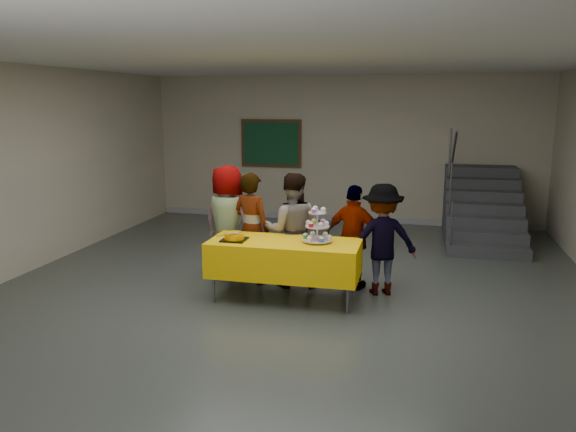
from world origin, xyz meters
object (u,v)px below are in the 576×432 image
schoolchild_d (354,238)px  staircase (481,212)px  schoolchild_a (228,222)px  noticeboard (271,143)px  cupcake_stand (317,229)px  bake_table (284,258)px  schoolchild_e (382,239)px  bear_cake (234,236)px  schoolchild_b (252,228)px  schoolchild_c (292,230)px

schoolchild_d → staircase: 3.92m
schoolchild_a → noticeboard: bearing=-65.1°
cupcake_stand → bake_table: bearing=-172.6°
staircase → schoolchild_e: bearing=-114.0°
bake_table → schoolchild_a: 1.28m
cupcake_stand → bear_cake: 1.04m
cupcake_stand → schoolchild_b: schoolchild_b is taller
bear_cake → schoolchild_e: 1.90m
schoolchild_b → noticeboard: 4.47m
schoolchild_a → schoolchild_d: size_ratio=1.14×
schoolchild_c → schoolchild_d: schoolchild_c is taller
schoolchild_a → schoolchild_e: bearing=-167.0°
schoolchild_a → schoolchild_e: schoolchild_a is taller
schoolchild_a → schoolchild_c: size_ratio=1.04×
bake_table → schoolchild_b: schoolchild_b is taller
schoolchild_e → noticeboard: bearing=-75.5°
bear_cake → schoolchild_b: (0.01, 0.69, -0.06)m
schoolchild_e → schoolchild_c: bearing=-19.0°
bear_cake → schoolchild_c: bearing=50.3°
schoolchild_d → schoolchild_e: (0.37, -0.10, 0.02)m
schoolchild_e → noticeboard: (-2.65, 4.35, 0.87)m
schoolchild_e → noticeboard: size_ratio=1.12×
noticeboard → schoolchild_c: bearing=-71.5°
bake_table → noticeboard: (-1.49, 4.90, 1.04)m
schoolchild_b → noticeboard: bearing=-59.8°
schoolchild_c → noticeboard: bearing=-83.6°
schoolchild_a → schoolchild_c: (0.97, -0.16, -0.03)m
schoolchild_b → staircase: size_ratio=0.64×
schoolchild_c → staircase: (2.77, 3.46, -0.29)m
schoolchild_c → noticeboard: (-1.44, 4.30, 0.83)m
schoolchild_b → staircase: (3.33, 3.47, -0.28)m
schoolchild_e → staircase: 3.85m
cupcake_stand → bear_cake: cupcake_stand is taller
bear_cake → schoolchild_e: size_ratio=0.25×
noticeboard → bear_cake: bearing=-80.2°
bake_table → cupcake_stand: cupcake_stand is taller
bear_cake → schoolchild_c: schoolchild_c is taller
bake_table → schoolchild_e: schoolchild_e is taller
bear_cake → staircase: staircase is taller
cupcake_stand → schoolchild_e: (0.76, 0.50, -0.21)m
schoolchild_b → schoolchild_d: schoolchild_b is taller
bake_table → schoolchild_e: bearing=25.2°
bear_cake → schoolchild_c: 0.90m
schoolchild_a → schoolchild_c: bearing=-170.9°
staircase → noticeboard: noticeboard is taller
schoolchild_b → bake_table: bearing=154.4°
schoolchild_e → schoolchild_d: bearing=-32.6°
bear_cake → noticeboard: (-0.87, 5.00, 0.77)m
noticeboard → bake_table: bearing=-73.1°
bear_cake → noticeboard: size_ratio=0.28×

